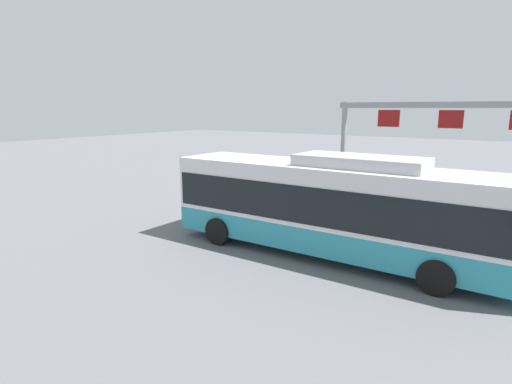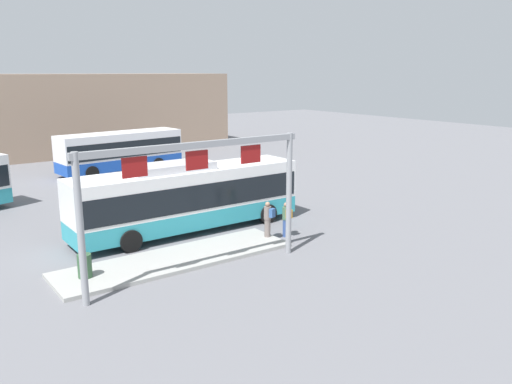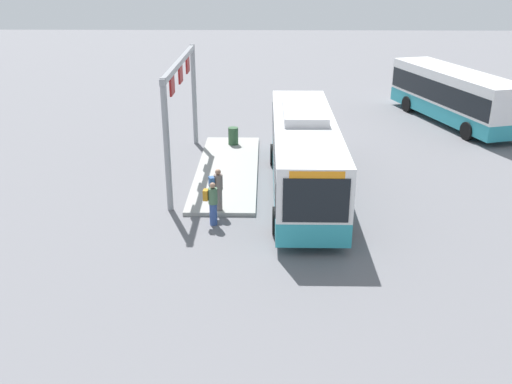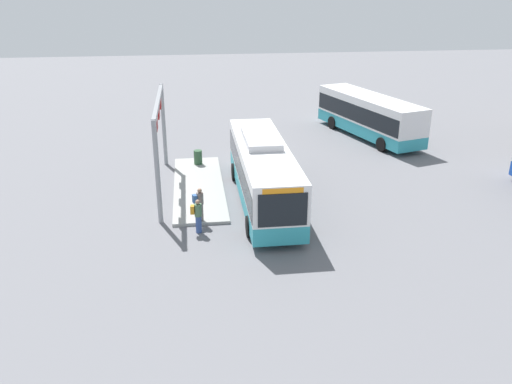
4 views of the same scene
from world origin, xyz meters
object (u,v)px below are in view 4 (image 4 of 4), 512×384
Objects in this scene: bus_main at (263,170)px; trash_bin at (198,157)px; bus_background_right at (369,114)px; person_waiting_near at (200,204)px; person_boarding at (198,215)px.

trash_bin is (-6.20, -3.29, -1.20)m from bus_main.
bus_main reaches higher than bus_background_right.
person_waiting_near is at bearing -56.53° from bus_main.
bus_background_right is at bearing 27.57° from person_waiting_near.
bus_main is at bearing -56.46° from bus_background_right.
bus_main is 4.18m from person_waiting_near.
bus_background_right is 6.45× the size of person_waiting_near.
trash_bin is (-9.47, 0.25, -0.28)m from person_boarding.
bus_background_right is 11.97× the size of trash_bin.
bus_background_right is 6.45× the size of person_boarding.
person_boarding is at bearing -47.56° from bus_main.
person_waiting_near is at bearing -59.94° from bus_background_right.
trash_bin is at bearing 70.27° from person_waiting_near.
person_boarding is (14.64, -13.12, -0.89)m from bus_background_right.
trash_bin is (-8.48, 0.13, -0.44)m from person_waiting_near.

